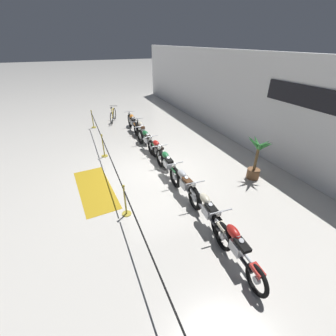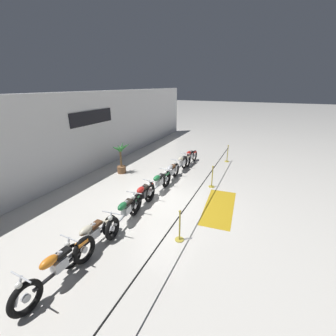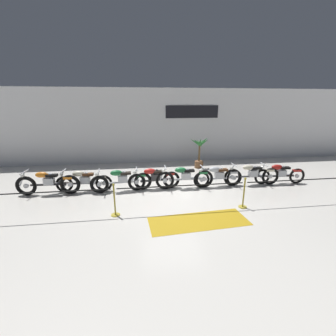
# 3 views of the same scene
# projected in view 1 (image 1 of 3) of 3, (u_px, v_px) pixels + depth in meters

# --- Properties ---
(ground_plane) EXTENTS (120.00, 120.00, 0.00)m
(ground_plane) POSITION_uv_depth(u_px,v_px,m) (150.00, 171.00, 9.01)
(ground_plane) COLOR silver
(back_wall) EXTENTS (28.00, 0.29, 4.20)m
(back_wall) POSITION_uv_depth(u_px,v_px,m) (261.00, 106.00, 9.67)
(back_wall) COLOR white
(back_wall) RESTS_ON ground
(motorcycle_orange_0) EXTENTS (2.37, 0.62, 0.96)m
(motorcycle_orange_0) POSITION_uv_depth(u_px,v_px,m) (133.00, 123.00, 12.73)
(motorcycle_orange_0) COLOR black
(motorcycle_orange_0) RESTS_ON ground
(motorcycle_cream_1) EXTENTS (2.17, 0.62, 0.91)m
(motorcycle_cream_1) POSITION_uv_depth(u_px,v_px,m) (142.00, 130.00, 11.75)
(motorcycle_cream_1) COLOR black
(motorcycle_cream_1) RESTS_ON ground
(motorcycle_green_2) EXTENTS (2.40, 0.62, 0.94)m
(motorcycle_green_2) POSITION_uv_depth(u_px,v_px,m) (147.00, 141.00, 10.52)
(motorcycle_green_2) COLOR black
(motorcycle_green_2) RESTS_ON ground
(motorcycle_red_3) EXTENTS (2.12, 0.62, 0.93)m
(motorcycle_red_3) POSITION_uv_depth(u_px,v_px,m) (158.00, 151.00, 9.50)
(motorcycle_red_3) COLOR black
(motorcycle_red_3) RESTS_ON ground
(motorcycle_green_4) EXTENTS (2.38, 0.62, 0.95)m
(motorcycle_green_4) POSITION_uv_depth(u_px,v_px,m) (167.00, 165.00, 8.47)
(motorcycle_green_4) COLOR black
(motorcycle_green_4) RESTS_ON ground
(motorcycle_silver_5) EXTENTS (2.12, 0.62, 0.92)m
(motorcycle_silver_5) POSITION_uv_depth(u_px,v_px,m) (184.00, 184.00, 7.34)
(motorcycle_silver_5) COLOR black
(motorcycle_silver_5) RESTS_ON ground
(motorcycle_cream_6) EXTENTS (2.41, 0.62, 0.95)m
(motorcycle_cream_6) POSITION_uv_depth(u_px,v_px,m) (207.00, 211.00, 6.15)
(motorcycle_cream_6) COLOR black
(motorcycle_cream_6) RESTS_ON ground
(motorcycle_red_7) EXTENTS (2.23, 0.62, 0.92)m
(motorcycle_red_7) POSITION_uv_depth(u_px,v_px,m) (236.00, 246.00, 5.12)
(motorcycle_red_7) COLOR black
(motorcycle_red_7) RESTS_ON ground
(bicycle) EXTENTS (1.64, 0.72, 0.96)m
(bicycle) POSITION_uv_depth(u_px,v_px,m) (113.00, 115.00, 14.29)
(bicycle) COLOR black
(bicycle) RESTS_ON ground
(potted_palm_left_of_row) EXTENTS (1.02, 1.01, 1.72)m
(potted_palm_left_of_row) POSITION_uv_depth(u_px,v_px,m) (257.00, 157.00, 8.11)
(potted_palm_left_of_row) COLOR brown
(potted_palm_left_of_row) RESTS_ON ground
(stanchion_far_left) EXTENTS (12.45, 0.28, 1.05)m
(stanchion_far_left) POSITION_uv_depth(u_px,v_px,m) (104.00, 146.00, 9.30)
(stanchion_far_left) COLOR gold
(stanchion_far_left) RESTS_ON ground
(stanchion_mid_left) EXTENTS (0.28, 0.28, 1.05)m
(stanchion_mid_left) POSITION_uv_depth(u_px,v_px,m) (104.00, 149.00, 9.96)
(stanchion_mid_left) COLOR gold
(stanchion_mid_left) RESTS_ON ground
(stanchion_mid_right) EXTENTS (0.28, 0.28, 1.05)m
(stanchion_mid_right) POSITION_uv_depth(u_px,v_px,m) (126.00, 205.00, 6.59)
(stanchion_mid_right) COLOR gold
(stanchion_mid_right) RESTS_ON ground
(floor_banner) EXTENTS (3.03, 1.31, 0.01)m
(floor_banner) POSITION_uv_depth(u_px,v_px,m) (95.00, 189.00, 7.91)
(floor_banner) COLOR #B78E19
(floor_banner) RESTS_ON ground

